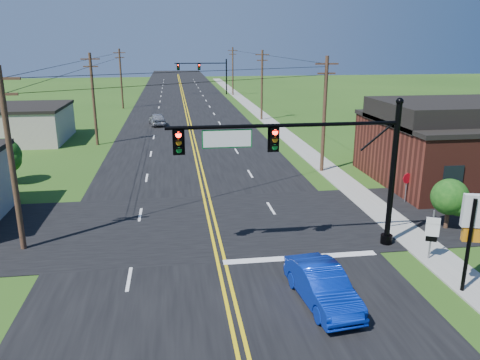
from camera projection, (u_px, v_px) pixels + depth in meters
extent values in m
plane|color=#274B15|center=(238.00, 360.00, 15.29)|extent=(260.00, 260.00, 0.00)
cube|color=black|center=(187.00, 119.00, 62.74)|extent=(16.00, 220.00, 0.04)
cube|color=black|center=(209.00, 224.00, 26.67)|extent=(70.00, 10.00, 0.04)
cube|color=gray|center=(280.00, 130.00, 54.66)|extent=(2.00, 160.00, 0.08)
cylinder|color=black|center=(392.00, 177.00, 23.05)|extent=(0.28, 0.28, 7.20)
cylinder|color=black|center=(386.00, 239.00, 24.00)|extent=(0.60, 0.60, 0.50)
sphere|color=black|center=(400.00, 101.00, 22.00)|extent=(0.36, 0.36, 0.36)
cylinder|color=black|center=(285.00, 125.00, 21.54)|extent=(11.00, 0.18, 0.18)
cube|color=#055B1E|center=(227.00, 139.00, 21.33)|extent=(2.30, 0.06, 0.85)
cylinder|color=black|center=(226.00, 76.00, 91.38)|extent=(0.28, 0.28, 7.20)
cylinder|color=black|center=(227.00, 93.00, 92.34)|extent=(0.60, 0.60, 0.50)
sphere|color=black|center=(226.00, 56.00, 90.33)|extent=(0.36, 0.36, 0.36)
cylinder|color=black|center=(201.00, 63.00, 90.02)|extent=(10.00, 0.18, 0.18)
cube|color=#055B1E|center=(184.00, 66.00, 89.75)|extent=(2.30, 0.06, 0.85)
cube|color=#552218|center=(473.00, 152.00, 34.46)|extent=(14.00, 11.00, 4.40)
cube|color=black|center=(478.00, 120.00, 33.79)|extent=(14.20, 11.20, 0.30)
cube|color=beige|center=(6.00, 125.00, 48.29)|extent=(12.00, 9.00, 3.40)
cube|color=black|center=(3.00, 107.00, 47.77)|extent=(12.20, 9.20, 0.30)
cylinder|color=#392919|center=(12.00, 162.00, 22.21)|extent=(0.28, 0.28, 9.00)
cube|color=#392919|center=(0.00, 79.00, 21.10)|extent=(1.80, 0.12, 0.12)
cube|color=#392919|center=(2.00, 94.00, 21.30)|extent=(1.40, 0.12, 0.12)
cylinder|color=#392919|center=(94.00, 100.00, 45.94)|extent=(0.28, 0.28, 9.00)
cube|color=#392919|center=(90.00, 59.00, 44.83)|extent=(1.80, 0.12, 0.12)
cube|color=#392919|center=(91.00, 66.00, 45.03)|extent=(1.40, 0.12, 0.12)
cylinder|color=#392919|center=(121.00, 79.00, 71.56)|extent=(0.28, 0.28, 9.00)
cube|color=#392919|center=(119.00, 53.00, 70.45)|extent=(1.80, 0.12, 0.12)
cube|color=#392919|center=(120.00, 57.00, 70.65)|extent=(1.40, 0.12, 0.12)
cylinder|color=#392919|center=(324.00, 116.00, 36.22)|extent=(0.28, 0.28, 9.00)
cube|color=#392919|center=(327.00, 64.00, 35.11)|extent=(1.80, 0.12, 0.12)
cube|color=#392919|center=(326.00, 73.00, 35.31)|extent=(1.40, 0.12, 0.12)
cylinder|color=#392919|center=(262.00, 86.00, 60.89)|extent=(0.28, 0.28, 9.00)
cube|color=#392919|center=(262.00, 55.00, 59.78)|extent=(1.80, 0.12, 0.12)
cube|color=#392919|center=(262.00, 60.00, 59.98)|extent=(1.40, 0.12, 0.12)
cylinder|color=#392919|center=(233.00, 72.00, 89.37)|extent=(0.28, 0.28, 9.00)
cube|color=#392919|center=(233.00, 50.00, 88.26)|extent=(1.80, 0.12, 0.12)
cube|color=#392919|center=(233.00, 54.00, 88.46)|extent=(1.40, 0.12, 0.12)
cylinder|color=#392919|center=(375.00, 147.00, 41.87)|extent=(0.24, 0.24, 1.85)
sphere|color=#10420F|center=(377.00, 129.00, 41.39)|extent=(3.00, 3.00, 3.00)
cylinder|color=#392919|center=(447.00, 217.00, 25.88)|extent=(0.24, 0.24, 1.32)
sphere|color=#10420F|center=(450.00, 197.00, 25.54)|extent=(2.00, 2.00, 2.00)
cylinder|color=#392919|center=(7.00, 174.00, 34.05)|extent=(0.24, 0.24, 1.54)
sphere|color=#10420F|center=(4.00, 155.00, 33.65)|extent=(2.40, 2.40, 2.40)
imported|color=#0828B0|center=(322.00, 286.00, 18.39)|extent=(2.12, 4.74, 1.51)
imported|color=#A3A4A8|center=(157.00, 119.00, 57.93)|extent=(2.40, 4.61, 1.50)
cylinder|color=slate|center=(431.00, 235.00, 21.99)|extent=(0.11, 0.11, 2.50)
cube|color=white|center=(433.00, 221.00, 21.74)|extent=(0.58, 0.29, 0.34)
cube|color=white|center=(432.00, 230.00, 21.87)|extent=(0.58, 0.29, 0.63)
cube|color=black|center=(431.00, 239.00, 22.00)|extent=(0.48, 0.24, 0.25)
cylinder|color=slate|center=(406.00, 189.00, 30.00)|extent=(0.08, 0.08, 1.87)
cylinder|color=#A90917|center=(407.00, 178.00, 29.77)|extent=(0.69, 0.22, 0.71)
cylinder|color=black|center=(468.00, 247.00, 18.89)|extent=(0.20, 0.20, 4.10)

